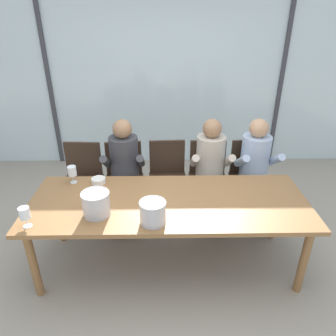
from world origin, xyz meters
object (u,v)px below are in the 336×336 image
(chair_near_curtain, at_px, (82,175))
(ice_bucket_primary, at_px, (153,212))
(person_pale_blue_shirt, at_px, (256,165))
(wine_glass_by_left_taster, at_px, (25,214))
(chair_center, at_px, (168,173))
(tasting_bowl, at_px, (99,181))
(ice_bucket_secondary, at_px, (96,203))
(chair_left_of_center, at_px, (125,175))
(person_beige_jumper, at_px, (211,166))
(wine_glass_near_bucket, at_px, (72,172))
(chair_right_of_center, at_px, (207,174))
(dining_table, at_px, (169,207))
(person_charcoal_jacket, at_px, (124,166))
(chair_near_window_right, at_px, (249,172))

(chair_near_curtain, xyz_separation_m, ice_bucket_primary, (0.86, -1.18, 0.30))
(person_pale_blue_shirt, relative_size, wine_glass_by_left_taster, 7.01)
(chair_center, height_order, tasting_bowl, chair_center)
(wine_glass_by_left_taster, bearing_deg, chair_center, 48.16)
(ice_bucket_secondary, xyz_separation_m, wine_glass_by_left_taster, (-0.52, -0.15, 0.01))
(chair_left_of_center, xyz_separation_m, chair_center, (0.51, 0.03, 0.00))
(person_beige_jumper, distance_m, wine_glass_near_bucket, 1.48)
(chair_center, xyz_separation_m, chair_right_of_center, (0.47, -0.02, 0.00))
(ice_bucket_secondary, height_order, wine_glass_by_left_taster, ice_bucket_secondary)
(chair_center, relative_size, person_beige_jumper, 0.74)
(person_pale_blue_shirt, bearing_deg, chair_left_of_center, 171.56)
(dining_table, relative_size, person_charcoal_jacket, 2.05)
(chair_left_of_center, relative_size, wine_glass_near_bucket, 5.17)
(ice_bucket_secondary, bearing_deg, person_charcoal_jacket, 82.71)
(chair_near_window_right, relative_size, person_beige_jumper, 0.74)
(chair_left_of_center, distance_m, person_pale_blue_shirt, 1.51)
(dining_table, bearing_deg, ice_bucket_secondary, -161.79)
(chair_left_of_center, xyz_separation_m, chair_right_of_center, (0.97, 0.01, 0.00))
(ice_bucket_secondary, bearing_deg, wine_glass_near_bucket, 121.38)
(ice_bucket_secondary, bearing_deg, chair_near_curtain, 110.11)
(ice_bucket_secondary, xyz_separation_m, tasting_bowl, (-0.08, 0.53, -0.08))
(person_beige_jumper, xyz_separation_m, wine_glass_near_bucket, (-1.42, -0.39, 0.14))
(person_charcoal_jacket, relative_size, tasting_bowl, 8.77)
(chair_near_curtain, xyz_separation_m, chair_center, (1.00, 0.04, 0.00))
(ice_bucket_primary, bearing_deg, chair_left_of_center, 107.28)
(person_beige_jumper, relative_size, wine_glass_by_left_taster, 7.01)
(chair_right_of_center, xyz_separation_m, person_charcoal_jacket, (-0.95, -0.14, 0.17))
(person_beige_jumper, relative_size, person_pale_blue_shirt, 1.00)
(ice_bucket_primary, xyz_separation_m, ice_bucket_secondary, (-0.47, 0.12, 0.01))
(ice_bucket_primary, relative_size, wine_glass_near_bucket, 1.24)
(chair_center, distance_m, chair_right_of_center, 0.47)
(ice_bucket_secondary, distance_m, wine_glass_near_bucket, 0.64)
(chair_near_curtain, distance_m, tasting_bowl, 0.65)
(dining_table, distance_m, person_charcoal_jacket, 0.88)
(dining_table, relative_size, chair_near_curtain, 2.77)
(ice_bucket_primary, bearing_deg, person_charcoal_jacket, 108.31)
(chair_near_window_right, xyz_separation_m, person_beige_jumper, (-0.50, -0.17, 0.17))
(dining_table, distance_m, ice_bucket_secondary, 0.66)
(dining_table, bearing_deg, wine_glass_by_left_taster, -162.55)
(ice_bucket_primary, bearing_deg, wine_glass_by_left_taster, -177.97)
(chair_right_of_center, relative_size, person_charcoal_jacket, 0.74)
(person_beige_jumper, bearing_deg, chair_right_of_center, 95.90)
(dining_table, bearing_deg, tasting_bowl, 154.02)
(person_beige_jumper, bearing_deg, ice_bucket_primary, -119.59)
(person_charcoal_jacket, relative_size, ice_bucket_secondary, 5.21)
(person_pale_blue_shirt, distance_m, ice_bucket_secondary, 1.86)
(chair_near_curtain, xyz_separation_m, person_pale_blue_shirt, (1.99, -0.13, 0.17))
(person_pale_blue_shirt, bearing_deg, chair_center, 167.12)
(person_pale_blue_shirt, relative_size, ice_bucket_primary, 5.64)
(chair_right_of_center, distance_m, ice_bucket_primary, 1.38)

